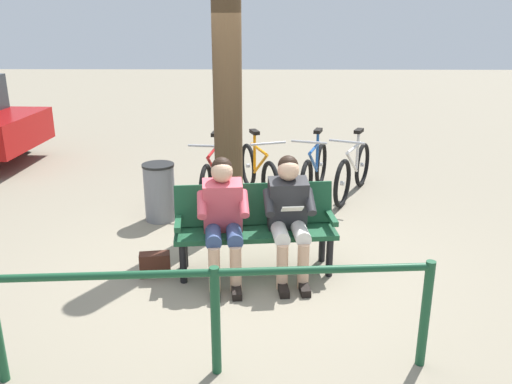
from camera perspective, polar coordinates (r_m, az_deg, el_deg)
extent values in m
plane|color=gray|center=(5.60, -1.25, -7.93)|extent=(40.00, 40.00, 0.00)
cube|color=#194C2D|center=(5.33, -0.04, -4.35)|extent=(1.64, 0.61, 0.05)
cube|color=#194C2D|center=(5.42, -0.23, -1.28)|extent=(1.61, 0.31, 0.42)
cube|color=#194C2D|center=(5.39, 8.03, -2.69)|extent=(0.10, 0.40, 0.05)
cube|color=#194C2D|center=(5.26, -8.32, -3.25)|extent=(0.10, 0.40, 0.05)
cylinder|color=black|center=(5.38, 7.85, -6.94)|extent=(0.07, 0.07, 0.40)
cylinder|color=black|center=(5.25, -7.78, -7.58)|extent=(0.07, 0.07, 0.40)
cylinder|color=black|center=(5.68, 7.09, -5.47)|extent=(0.07, 0.07, 0.40)
cylinder|color=black|center=(5.56, -7.66, -6.03)|extent=(0.07, 0.07, 0.40)
cube|color=#262628|center=(5.28, 3.38, -1.28)|extent=(0.41, 0.35, 0.55)
sphere|color=#D8A884|center=(5.15, 3.48, 2.35)|extent=(0.21, 0.21, 0.21)
sphere|color=black|center=(5.17, 3.44, 2.84)|extent=(0.20, 0.20, 0.20)
cylinder|color=white|center=(5.19, 4.75, -4.28)|extent=(0.19, 0.41, 0.15)
cylinder|color=#D8A884|center=(5.12, 5.06, -7.88)|extent=(0.11, 0.11, 0.45)
cube|color=black|center=(5.12, 5.20, -10.28)|extent=(0.11, 0.23, 0.07)
cylinder|color=#262628|center=(5.18, 5.78, -1.01)|extent=(0.12, 0.31, 0.23)
cylinder|color=white|center=(5.16, 2.56, -4.37)|extent=(0.19, 0.41, 0.15)
cylinder|color=#D8A884|center=(5.09, 2.82, -8.00)|extent=(0.11, 0.11, 0.45)
cube|color=black|center=(5.09, 2.95, -10.41)|extent=(0.11, 0.23, 0.07)
cylinder|color=#262628|center=(5.12, 1.37, -1.16)|extent=(0.12, 0.31, 0.23)
cube|color=silver|center=(4.98, 3.90, -1.81)|extent=(0.21, 0.14, 0.09)
cube|color=#D84C59|center=(5.22, -3.59, -1.51)|extent=(0.41, 0.35, 0.55)
sphere|color=#D8A884|center=(5.09, -3.66, 2.16)|extent=(0.21, 0.21, 0.21)
sphere|color=black|center=(5.11, -3.68, 2.65)|extent=(0.20, 0.20, 0.20)
cylinder|color=#334772|center=(5.12, -2.34, -4.55)|extent=(0.19, 0.41, 0.15)
cylinder|color=#D8A884|center=(5.05, -2.17, -8.21)|extent=(0.11, 0.11, 0.45)
cube|color=black|center=(5.05, -2.08, -10.64)|extent=(0.11, 0.23, 0.07)
cylinder|color=#D84C59|center=(5.10, -1.31, -1.24)|extent=(0.12, 0.31, 0.23)
cylinder|color=#334772|center=(5.12, -4.58, -4.62)|extent=(0.19, 0.41, 0.15)
cylinder|color=#D8A884|center=(5.05, -4.47, -8.29)|extent=(0.11, 0.11, 0.45)
cube|color=black|center=(5.05, -4.39, -10.72)|extent=(0.11, 0.23, 0.07)
cylinder|color=#D84C59|center=(5.09, -5.81, -1.38)|extent=(0.12, 0.31, 0.23)
cube|color=#3F1E14|center=(5.46, -10.73, -7.61)|extent=(0.32, 0.19, 0.24)
cylinder|color=#4C3823|center=(6.26, -3.08, 11.66)|extent=(0.34, 0.34, 3.49)
cylinder|color=slate|center=(6.80, -10.26, -0.13)|extent=(0.38, 0.38, 0.70)
cylinder|color=black|center=(6.69, -10.44, 2.83)|extent=(0.40, 0.40, 0.03)
torus|color=black|center=(7.24, 9.21, 0.92)|extent=(0.33, 0.62, 0.66)
cylinder|color=silver|center=(7.24, 9.21, 0.92)|extent=(0.07, 0.08, 0.06)
torus|color=black|center=(8.18, 11.28, 2.88)|extent=(0.33, 0.62, 0.66)
cylinder|color=silver|center=(8.18, 11.28, 2.88)|extent=(0.07, 0.08, 0.06)
cylinder|color=silver|center=(7.61, 10.47, 4.70)|extent=(0.30, 0.59, 0.04)
cylinder|color=silver|center=(7.59, 10.22, 3.10)|extent=(0.29, 0.56, 0.43)
cylinder|color=silver|center=(7.80, 10.80, 4.42)|extent=(0.04, 0.04, 0.55)
cube|color=black|center=(7.74, 10.93, 6.42)|extent=(0.17, 0.24, 0.05)
cylinder|color=#B2B2B7|center=(7.19, 9.67, 5.32)|extent=(0.45, 0.23, 0.03)
torus|color=black|center=(7.15, 5.37, 0.86)|extent=(0.25, 0.65, 0.66)
cylinder|color=silver|center=(7.15, 5.37, 0.86)|extent=(0.07, 0.07, 0.06)
torus|color=black|center=(8.11, 6.95, 2.96)|extent=(0.25, 0.65, 0.66)
cylinder|color=silver|center=(8.11, 6.95, 2.96)|extent=(0.07, 0.07, 0.06)
cylinder|color=#1E519E|center=(7.53, 6.31, 4.74)|extent=(0.22, 0.62, 0.04)
cylinder|color=#1E519E|center=(7.50, 6.13, 3.12)|extent=(0.21, 0.58, 0.43)
cylinder|color=#1E519E|center=(7.72, 6.57, 4.48)|extent=(0.04, 0.04, 0.55)
cube|color=black|center=(7.66, 6.65, 6.51)|extent=(0.15, 0.24, 0.05)
cylinder|color=#B2B2B7|center=(7.10, 5.69, 5.33)|extent=(0.47, 0.17, 0.03)
torus|color=black|center=(7.05, 1.56, 0.68)|extent=(0.27, 0.64, 0.66)
cylinder|color=silver|center=(7.05, 1.56, 0.68)|extent=(0.07, 0.07, 0.06)
torus|color=black|center=(7.98, -0.86, 2.83)|extent=(0.27, 0.64, 0.66)
cylinder|color=silver|center=(7.98, -0.86, 2.83)|extent=(0.07, 0.07, 0.06)
cylinder|color=orange|center=(7.41, 0.28, 4.64)|extent=(0.24, 0.61, 0.04)
cylinder|color=orange|center=(7.39, 0.47, 2.99)|extent=(0.23, 0.58, 0.43)
cylinder|color=orange|center=(7.60, -0.15, 4.37)|extent=(0.04, 0.04, 0.55)
cube|color=black|center=(7.53, -0.15, 6.43)|extent=(0.16, 0.24, 0.05)
cylinder|color=#B2B2B7|center=(6.99, 1.32, 5.21)|extent=(0.47, 0.18, 0.03)
torus|color=black|center=(6.94, -5.36, 0.31)|extent=(0.13, 0.66, 0.66)
cylinder|color=silver|center=(6.94, -5.36, 0.31)|extent=(0.06, 0.07, 0.06)
torus|color=black|center=(7.90, -3.78, 2.63)|extent=(0.13, 0.66, 0.66)
cylinder|color=silver|center=(7.90, -3.78, 2.63)|extent=(0.06, 0.07, 0.06)
cylinder|color=#B71414|center=(7.32, -4.60, 4.39)|extent=(0.11, 0.63, 0.04)
cylinder|color=#B71414|center=(7.29, -4.68, 2.71)|extent=(0.11, 0.60, 0.43)
cylinder|color=#B71414|center=(7.51, -4.30, 4.14)|extent=(0.04, 0.04, 0.55)
cube|color=black|center=(7.44, -4.35, 6.23)|extent=(0.11, 0.23, 0.05)
cylinder|color=#B2B2B7|center=(6.89, -5.31, 4.92)|extent=(0.48, 0.09, 0.03)
cylinder|color=#194C2D|center=(4.16, 17.62, -12.35)|extent=(0.07, 0.07, 0.85)
cylinder|color=#194C2D|center=(3.91, -4.34, -13.61)|extent=(0.07, 0.07, 0.85)
cylinder|color=#194C2D|center=(3.72, -4.48, -8.59)|extent=(3.04, 0.28, 0.06)
cylinder|color=black|center=(10.94, -24.18, 5.50)|extent=(0.65, 0.25, 0.64)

